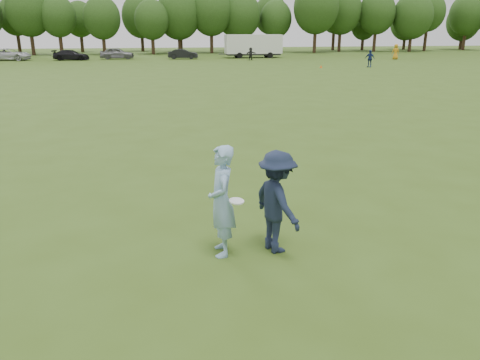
{
  "coord_description": "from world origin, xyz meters",
  "views": [
    {
      "loc": [
        -1.57,
        -7.41,
        4.02
      ],
      "look_at": [
        0.01,
        1.45,
        1.1
      ],
      "focal_mm": 35.0,
      "sensor_mm": 36.0,
      "label": 1
    }
  ],
  "objects_px": {
    "player_far_c": "(396,52)",
    "field_cone": "(321,66)",
    "car_d": "(71,55)",
    "player_far_b": "(370,59)",
    "player_far_d": "(251,54)",
    "car_f": "(183,54)",
    "car_c": "(9,55)",
    "defender": "(277,202)",
    "cargo_trailer": "(253,45)",
    "thrower": "(222,201)",
    "car_e": "(117,53)"
  },
  "relations": [
    {
      "from": "car_c",
      "to": "thrower",
      "type": "bearing_deg",
      "value": -155.28
    },
    {
      "from": "player_far_b",
      "to": "car_e",
      "type": "distance_m",
      "value": 33.95
    },
    {
      "from": "thrower",
      "to": "car_e",
      "type": "xyz_separation_m",
      "value": [
        -6.02,
        60.24,
        -0.26
      ]
    },
    {
      "from": "defender",
      "to": "player_far_d",
      "type": "bearing_deg",
      "value": -29.76
    },
    {
      "from": "field_cone",
      "to": "car_e",
      "type": "bearing_deg",
      "value": 139.36
    },
    {
      "from": "player_far_c",
      "to": "car_d",
      "type": "bearing_deg",
      "value": -0.55
    },
    {
      "from": "thrower",
      "to": "car_d",
      "type": "distance_m",
      "value": 60.03
    },
    {
      "from": "car_d",
      "to": "cargo_trailer",
      "type": "height_order",
      "value": "cargo_trailer"
    },
    {
      "from": "thrower",
      "to": "defender",
      "type": "bearing_deg",
      "value": 88.51
    },
    {
      "from": "field_cone",
      "to": "cargo_trailer",
      "type": "distance_m",
      "value": 19.45
    },
    {
      "from": "player_far_c",
      "to": "player_far_b",
      "type": "bearing_deg",
      "value": 59.4
    },
    {
      "from": "car_e",
      "to": "cargo_trailer",
      "type": "height_order",
      "value": "cargo_trailer"
    },
    {
      "from": "defender",
      "to": "cargo_trailer",
      "type": "relative_size",
      "value": 0.22
    },
    {
      "from": "player_far_b",
      "to": "car_c",
      "type": "xyz_separation_m",
      "value": [
        -41.72,
        18.76,
        -0.14
      ]
    },
    {
      "from": "field_cone",
      "to": "thrower",
      "type": "bearing_deg",
      "value": -111.88
    },
    {
      "from": "player_far_c",
      "to": "player_far_d",
      "type": "xyz_separation_m",
      "value": [
        -19.64,
        1.94,
        -0.19
      ]
    },
    {
      "from": "car_f",
      "to": "player_far_d",
      "type": "bearing_deg",
      "value": -106.84
    },
    {
      "from": "thrower",
      "to": "defender",
      "type": "height_order",
      "value": "thrower"
    },
    {
      "from": "car_f",
      "to": "cargo_trailer",
      "type": "xyz_separation_m",
      "value": [
        10.09,
        1.25,
        1.1
      ]
    },
    {
      "from": "player_far_c",
      "to": "car_e",
      "type": "height_order",
      "value": "player_far_c"
    },
    {
      "from": "car_e",
      "to": "player_far_d",
      "type": "bearing_deg",
      "value": -105.3
    },
    {
      "from": "player_far_c",
      "to": "field_cone",
      "type": "height_order",
      "value": "player_far_c"
    },
    {
      "from": "player_far_c",
      "to": "car_c",
      "type": "height_order",
      "value": "player_far_c"
    },
    {
      "from": "car_d",
      "to": "thrower",
      "type": "bearing_deg",
      "value": -163.39
    },
    {
      "from": "car_e",
      "to": "field_cone",
      "type": "bearing_deg",
      "value": -129.01
    },
    {
      "from": "player_far_b",
      "to": "car_f",
      "type": "distance_m",
      "value": 26.06
    },
    {
      "from": "car_c",
      "to": "field_cone",
      "type": "relative_size",
      "value": 18.34
    },
    {
      "from": "car_f",
      "to": "cargo_trailer",
      "type": "relative_size",
      "value": 0.45
    },
    {
      "from": "car_d",
      "to": "player_far_c",
      "type": "bearing_deg",
      "value": -92.57
    },
    {
      "from": "defender",
      "to": "car_e",
      "type": "distance_m",
      "value": 60.7
    },
    {
      "from": "defender",
      "to": "field_cone",
      "type": "bearing_deg",
      "value": -39.49
    },
    {
      "from": "player_far_b",
      "to": "field_cone",
      "type": "distance_m",
      "value": 5.54
    },
    {
      "from": "defender",
      "to": "car_c",
      "type": "distance_m",
      "value": 63.31
    },
    {
      "from": "player_far_b",
      "to": "player_far_d",
      "type": "distance_m",
      "value": 17.33
    },
    {
      "from": "player_far_d",
      "to": "cargo_trailer",
      "type": "height_order",
      "value": "cargo_trailer"
    },
    {
      "from": "player_far_d",
      "to": "car_d",
      "type": "relative_size",
      "value": 0.36
    },
    {
      "from": "car_e",
      "to": "car_f",
      "type": "xyz_separation_m",
      "value": [
        8.9,
        -1.47,
        -0.11
      ]
    },
    {
      "from": "car_f",
      "to": "field_cone",
      "type": "height_order",
      "value": "car_f"
    },
    {
      "from": "player_far_c",
      "to": "car_d",
      "type": "distance_m",
      "value": 43.47
    },
    {
      "from": "field_cone",
      "to": "player_far_c",
      "type": "bearing_deg",
      "value": 39.02
    },
    {
      "from": "thrower",
      "to": "player_far_d",
      "type": "distance_m",
      "value": 56.09
    },
    {
      "from": "thrower",
      "to": "defender",
      "type": "relative_size",
      "value": 1.07
    },
    {
      "from": "thrower",
      "to": "car_f",
      "type": "bearing_deg",
      "value": 178.02
    },
    {
      "from": "player_far_b",
      "to": "car_f",
      "type": "relative_size",
      "value": 0.44
    },
    {
      "from": "player_far_c",
      "to": "car_c",
      "type": "xyz_separation_m",
      "value": [
        -51.01,
        6.81,
        -0.25
      ]
    },
    {
      "from": "car_e",
      "to": "defender",
      "type": "bearing_deg",
      "value": -171.71
    },
    {
      "from": "car_e",
      "to": "field_cone",
      "type": "relative_size",
      "value": 15.22
    },
    {
      "from": "thrower",
      "to": "player_far_c",
      "type": "xyz_separation_m",
      "value": [
        31.23,
        52.94,
        -0.03
      ]
    },
    {
      "from": "defender",
      "to": "player_far_b",
      "type": "height_order",
      "value": "defender"
    },
    {
      "from": "thrower",
      "to": "car_d",
      "type": "height_order",
      "value": "thrower"
    }
  ]
}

